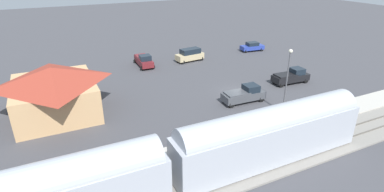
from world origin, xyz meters
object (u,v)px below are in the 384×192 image
Objects in this scene: pedestrian_on_platform at (351,101)px; light_pole_near_platform at (288,74)px; suv_tan at (190,55)px; pickup_maroon at (144,60)px; passenger_train at (169,162)px; pickup_charcoal at (244,94)px; station_building at (54,90)px; pickup_black at (291,76)px; sedan_blue at (252,47)px.

light_pole_near_platform reaches higher than pedestrian_on_platform.
suv_tan reaches higher than pickup_maroon.
pickup_maroon is at bearing 21.36° from light_pole_near_platform.
pickup_charcoal is at bearing -52.35° from passenger_train.
pedestrian_on_platform is at bearing -113.32° from light_pole_near_platform.
station_building is 1.94× the size of pickup_charcoal.
pickup_black is 10.07m from pickup_charcoal.
pickup_charcoal is at bearing 103.68° from pickup_black.
passenger_train is at bearing 151.73° from suv_tan.
pickup_charcoal reaches higher than pedestrian_on_platform.
pickup_charcoal is at bearing -160.41° from pickup_maroon.
light_pole_near_platform reaches higher than suv_tan.
passenger_train is 7.12× the size of suv_tan.
pickup_maroon is (12.27, -14.29, -1.86)m from station_building.
suv_tan is (11.48, -22.39, -1.74)m from station_building.
station_building is at bearing 19.98° from passenger_train.
pickup_charcoal is at bearing 28.52° from light_pole_near_platform.
station_building is 18.93m from pickup_maroon.
sedan_blue is (12.05, -36.12, -2.01)m from station_building.
station_building is at bearing 130.66° from pickup_maroon.
sedan_blue is 26.76m from light_pole_near_platform.
pedestrian_on_platform is 0.23× the size of light_pole_near_platform.
pedestrian_on_platform is 27.10m from suv_tan.
pickup_maroon is at bearing -14.35° from passenger_train.
pickup_maroon is 1.17× the size of sedan_blue.
passenger_train is 4.79× the size of light_pole_near_platform.
suv_tan is 13.74m from sedan_blue.
pedestrian_on_platform is 26.92m from sedan_blue.
light_pole_near_platform is (-11.20, -23.47, 1.89)m from station_building.
passenger_train is at bearing 111.89° from light_pole_near_platform.
pickup_charcoal is at bearing 51.99° from pedestrian_on_platform.
pickup_charcoal is (-18.84, 15.05, 0.15)m from sedan_blue.
pickup_maroon is at bearing 31.69° from pedestrian_on_platform.
suv_tan reaches higher than sedan_blue.
pickup_charcoal is (-6.79, -21.07, -1.86)m from station_building.
suv_tan is (15.89, 8.46, 0.12)m from pickup_black.
passenger_train reaches higher than pickup_black.
pickup_maroon is 21.83m from sedan_blue.
pickup_black and pickup_charcoal have the same top height.
passenger_train is 31.30m from pickup_maroon.
pickup_maroon reaches higher than pedestrian_on_platform.
light_pole_near_platform reaches higher than pickup_maroon.
light_pole_near_platform is (-23.25, 12.65, 3.90)m from sedan_blue.
pickup_maroon is at bearing 19.59° from pickup_charcoal.
suv_tan is at bearing 28.03° from pickup_black.
passenger_train is 7.76× the size of sedan_blue.
station_building reaches higher than pickup_maroon.
station_building reaches higher than pickup_black.
pickup_charcoal is at bearing -107.86° from station_building.
pedestrian_on_platform reaches higher than sedan_blue.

